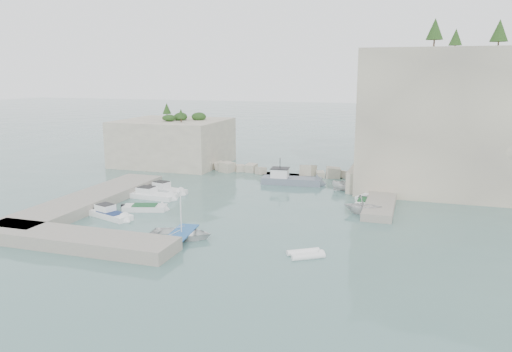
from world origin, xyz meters
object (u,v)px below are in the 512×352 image
(motorboat_c, at_px, (145,210))
(motorboat_b, at_px, (153,198))
(motorboat_a, at_px, (167,193))
(inflatable_dinghy, at_px, (306,256))
(tender_east_b, at_px, (364,205))
(tender_east_d, at_px, (347,191))
(motorboat_d, at_px, (111,218))
(rowboat, at_px, (182,238))
(tender_east_c, at_px, (369,199))
(work_boat, at_px, (291,184))
(tender_east_a, at_px, (362,214))

(motorboat_c, xyz_separation_m, motorboat_b, (-1.81, 4.92, 0.00))
(motorboat_a, bearing_deg, inflatable_dinghy, -22.86)
(tender_east_b, height_order, tender_east_d, tender_east_d)
(motorboat_a, distance_m, motorboat_d, 11.34)
(rowboat, relative_size, tender_east_d, 1.39)
(motorboat_a, height_order, rowboat, motorboat_a)
(motorboat_a, relative_size, tender_east_b, 1.30)
(motorboat_a, distance_m, inflatable_dinghy, 26.06)
(motorboat_b, relative_size, rowboat, 1.15)
(tender_east_b, bearing_deg, motorboat_a, 95.44)
(tender_east_c, height_order, work_boat, work_boat)
(motorboat_c, relative_size, tender_east_d, 1.27)
(motorboat_b, xyz_separation_m, tender_east_c, (23.90, 7.43, 0.00))
(motorboat_a, height_order, inflatable_dinghy, motorboat_a)
(inflatable_dinghy, distance_m, tender_east_b, 17.79)
(motorboat_b, bearing_deg, inflatable_dinghy, -28.12)
(inflatable_dinghy, bearing_deg, motorboat_b, 114.54)
(motorboat_c, xyz_separation_m, motorboat_d, (-1.86, -3.50, 0.00))
(motorboat_b, distance_m, tender_east_a, 23.87)
(motorboat_b, distance_m, inflatable_dinghy, 24.58)
(tender_east_b, distance_m, tender_east_d, 6.68)
(inflatable_dinghy, relative_size, work_boat, 0.35)
(rowboat, bearing_deg, motorboat_a, 24.62)
(motorboat_b, distance_m, tender_east_c, 25.03)
(motorboat_a, height_order, tender_east_c, motorboat_a)
(rowboat, bearing_deg, work_boat, -16.81)
(work_boat, bearing_deg, motorboat_d, -128.60)
(motorboat_b, xyz_separation_m, tender_east_d, (20.95, 10.79, 0.00))
(motorboat_a, distance_m, motorboat_c, 8.00)
(inflatable_dinghy, xyz_separation_m, tender_east_d, (0.05, 23.71, 0.00))
(motorboat_c, relative_size, inflatable_dinghy, 1.65)
(tender_east_a, distance_m, tender_east_d, 10.30)
(motorboat_c, bearing_deg, work_boat, 39.29)
(motorboat_c, distance_m, inflatable_dinghy, 20.70)
(motorboat_b, bearing_deg, tender_east_b, 14.77)
(motorboat_c, distance_m, motorboat_d, 3.96)
(motorboat_a, bearing_deg, tender_east_d, 35.34)
(work_boat, bearing_deg, motorboat_c, -129.57)
(motorboat_c, height_order, motorboat_d, motorboat_d)
(tender_east_b, bearing_deg, rowboat, 140.81)
(motorboat_a, distance_m, tender_east_a, 23.73)
(motorboat_c, distance_m, tender_east_a, 22.79)
(motorboat_d, distance_m, tender_east_c, 28.72)
(motorboat_d, bearing_deg, motorboat_a, 107.89)
(motorboat_d, height_order, tender_east_a, tender_east_a)
(tender_east_d, xyz_separation_m, work_boat, (-7.49, 1.53, 0.00))
(tender_east_d, bearing_deg, motorboat_b, 107.67)
(motorboat_b, bearing_deg, motorboat_a, 89.60)
(motorboat_b, distance_m, tender_east_d, 23.57)
(motorboat_a, distance_m, tender_east_b, 23.47)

